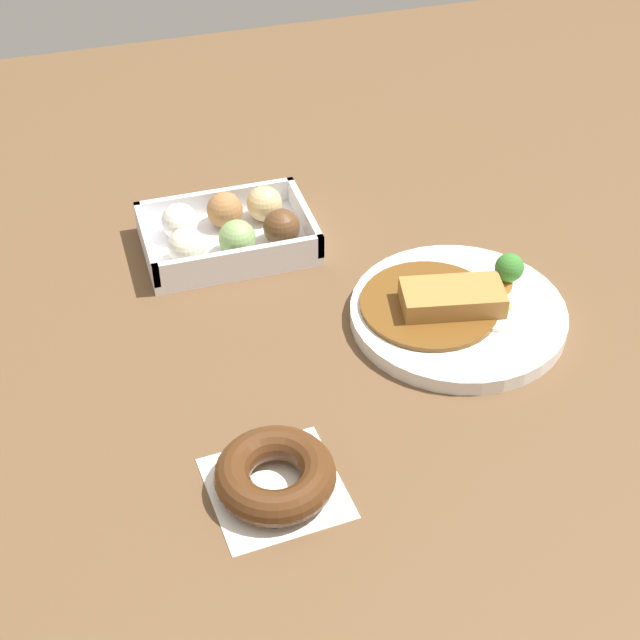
# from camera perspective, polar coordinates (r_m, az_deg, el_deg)

# --- Properties ---
(ground_plane) EXTENTS (1.60, 1.60, 0.00)m
(ground_plane) POSITION_cam_1_polar(r_m,az_deg,el_deg) (1.14, 4.43, 0.91)
(ground_plane) COLOR brown
(curry_plate) EXTENTS (0.24, 0.24, 0.06)m
(curry_plate) POSITION_cam_1_polar(r_m,az_deg,el_deg) (1.11, 7.98, 0.57)
(curry_plate) COLOR white
(curry_plate) RESTS_ON ground_plane
(donut_box) EXTENTS (0.21, 0.14, 0.06)m
(donut_box) POSITION_cam_1_polar(r_m,az_deg,el_deg) (1.21, -5.35, 5.17)
(donut_box) COLOR white
(donut_box) RESTS_ON ground_plane
(chocolate_ring_donut) EXTENTS (0.13, 0.13, 0.04)m
(chocolate_ring_donut) POSITION_cam_1_polar(r_m,az_deg,el_deg) (0.92, -2.63, -9.06)
(chocolate_ring_donut) COLOR white
(chocolate_ring_donut) RESTS_ON ground_plane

